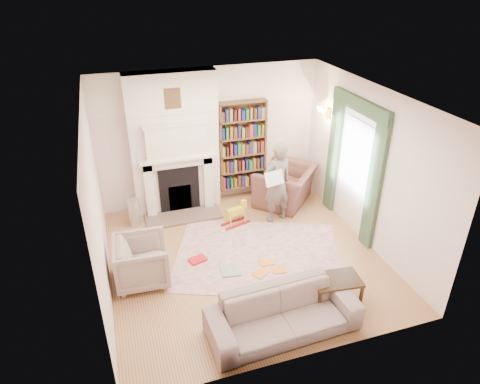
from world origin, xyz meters
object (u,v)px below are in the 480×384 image
object	(u,v)px
rocking_horse	(235,214)
armchair_left	(142,261)
coffee_table	(335,291)
sofa	(283,313)
bookcase	(242,146)
paraffin_heater	(134,212)
man_reading	(277,183)
armchair_reading	(285,186)

from	to	relation	value
rocking_horse	armchair_left	bearing A→B (deg)	-164.91
armchair_left	coffee_table	size ratio (longest dim) A/B	1.19
sofa	rocking_horse	distance (m)	2.79
bookcase	paraffin_heater	distance (m)	2.55
bookcase	armchair_left	size ratio (longest dim) A/B	2.23
man_reading	coffee_table	size ratio (longest dim) A/B	2.33
bookcase	rocking_horse	world-z (taller)	bookcase
bookcase	paraffin_heater	world-z (taller)	bookcase
armchair_left	armchair_reading	bearing A→B (deg)	-59.25
armchair_left	coffee_table	bearing A→B (deg)	-114.83
armchair_reading	coffee_table	xyz separation A→B (m)	(-0.51, -3.06, -0.17)
man_reading	coffee_table	world-z (taller)	man_reading
sofa	rocking_horse	size ratio (longest dim) A/B	3.74
armchair_left	paraffin_heater	distance (m)	1.73
armchair_reading	bookcase	bearing A→B (deg)	-80.92
armchair_left	paraffin_heater	world-z (taller)	armchair_left
paraffin_heater	rocking_horse	bearing A→B (deg)	-17.90
armchair_reading	paraffin_heater	xyz separation A→B (m)	(-3.11, 0.06, -0.12)
armchair_reading	armchair_left	bearing A→B (deg)	-17.92
bookcase	rocking_horse	bearing A→B (deg)	-114.26
coffee_table	paraffin_heater	distance (m)	4.06
man_reading	paraffin_heater	distance (m)	2.80
paraffin_heater	coffee_table	bearing A→B (deg)	-50.13
armchair_left	rocking_horse	size ratio (longest dim) A/B	1.50
armchair_left	rocking_horse	distance (m)	2.20
bookcase	man_reading	bearing A→B (deg)	-74.10
armchair_left	paraffin_heater	bearing A→B (deg)	1.55
man_reading	armchair_left	bearing A→B (deg)	9.09
armchair_left	paraffin_heater	size ratio (longest dim) A/B	1.51
bookcase	paraffin_heater	xyz separation A→B (m)	(-2.33, -0.49, -0.90)
sofa	bookcase	bearing A→B (deg)	77.31
sofa	paraffin_heater	xyz separation A→B (m)	(-1.66, 3.38, -0.03)
bookcase	armchair_left	xyz separation A→B (m)	(-2.38, -2.21, -0.80)
paraffin_heater	man_reading	bearing A→B (deg)	-13.95
armchair_reading	armchair_left	distance (m)	3.57
armchair_reading	paraffin_heater	world-z (taller)	armchair_reading
bookcase	man_reading	world-z (taller)	bookcase
bookcase	rocking_horse	size ratio (longest dim) A/B	3.35
coffee_table	rocking_horse	xyz separation A→B (m)	(-0.76, 2.52, 0.02)
rocking_horse	armchair_reading	bearing A→B (deg)	7.14
man_reading	coffee_table	bearing A→B (deg)	76.20
armchair_reading	man_reading	distance (m)	0.86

